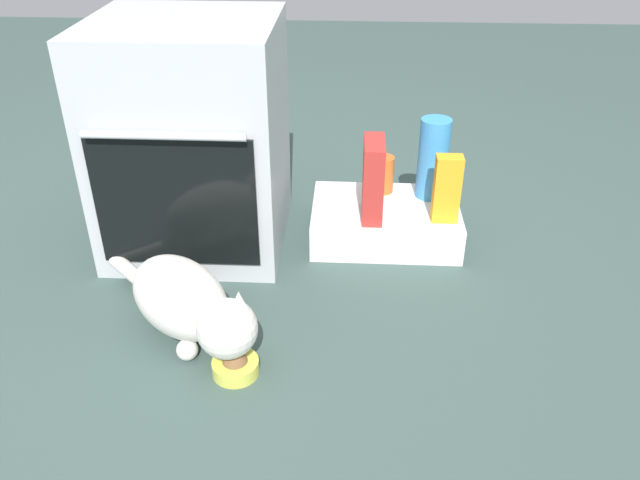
{
  "coord_description": "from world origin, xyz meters",
  "views": [
    {
      "loc": [
        0.46,
        -1.62,
        1.24
      ],
      "look_at": [
        0.37,
        0.01,
        0.25
      ],
      "focal_mm": 36.1,
      "sensor_mm": 36.0,
      "label": 1
    }
  ],
  "objects_px": {
    "food_bowl": "(235,366)",
    "cereal_box": "(373,180)",
    "water_bottle": "(433,159)",
    "sauce_jar": "(383,174)",
    "oven": "(193,139)",
    "pantry_cabinet": "(385,221)",
    "cat": "(188,303)",
    "juice_carton": "(447,189)"
  },
  "relations": [
    {
      "from": "oven",
      "to": "water_bottle",
      "type": "distance_m",
      "value": 0.86
    },
    {
      "from": "cereal_box",
      "to": "sauce_jar",
      "type": "relative_size",
      "value": 2.0
    },
    {
      "from": "pantry_cabinet",
      "to": "water_bottle",
      "type": "bearing_deg",
      "value": 28.48
    },
    {
      "from": "cat",
      "to": "pantry_cabinet",
      "type": "bearing_deg",
      "value": 89.07
    },
    {
      "from": "food_bowl",
      "to": "water_bottle",
      "type": "bearing_deg",
      "value": 54.79
    },
    {
      "from": "sauce_jar",
      "to": "water_bottle",
      "type": "bearing_deg",
      "value": -8.63
    },
    {
      "from": "cat",
      "to": "sauce_jar",
      "type": "relative_size",
      "value": 4.36
    },
    {
      "from": "cereal_box",
      "to": "water_bottle",
      "type": "relative_size",
      "value": 0.93
    },
    {
      "from": "oven",
      "to": "sauce_jar",
      "type": "relative_size",
      "value": 5.65
    },
    {
      "from": "water_bottle",
      "to": "sauce_jar",
      "type": "xyz_separation_m",
      "value": [
        -0.18,
        0.03,
        -0.08
      ]
    },
    {
      "from": "food_bowl",
      "to": "water_bottle",
      "type": "distance_m",
      "value": 1.07
    },
    {
      "from": "pantry_cabinet",
      "to": "food_bowl",
      "type": "height_order",
      "value": "pantry_cabinet"
    },
    {
      "from": "oven",
      "to": "cat",
      "type": "distance_m",
      "value": 0.64
    },
    {
      "from": "pantry_cabinet",
      "to": "oven",
      "type": "bearing_deg",
      "value": -176.62
    },
    {
      "from": "food_bowl",
      "to": "cereal_box",
      "type": "height_order",
      "value": "cereal_box"
    },
    {
      "from": "oven",
      "to": "juice_carton",
      "type": "bearing_deg",
      "value": -3.47
    },
    {
      "from": "oven",
      "to": "pantry_cabinet",
      "type": "distance_m",
      "value": 0.75
    },
    {
      "from": "food_bowl",
      "to": "cat",
      "type": "height_order",
      "value": "cat"
    },
    {
      "from": "cat",
      "to": "sauce_jar",
      "type": "bearing_deg",
      "value": 94.51
    },
    {
      "from": "water_bottle",
      "to": "juice_carton",
      "type": "xyz_separation_m",
      "value": [
        0.03,
        -0.18,
        -0.03
      ]
    },
    {
      "from": "food_bowl",
      "to": "cat",
      "type": "bearing_deg",
      "value": 137.17
    },
    {
      "from": "pantry_cabinet",
      "to": "sauce_jar",
      "type": "distance_m",
      "value": 0.18
    },
    {
      "from": "cat",
      "to": "juice_carton",
      "type": "relative_size",
      "value": 2.54
    },
    {
      "from": "cereal_box",
      "to": "juice_carton",
      "type": "height_order",
      "value": "cereal_box"
    },
    {
      "from": "food_bowl",
      "to": "cat",
      "type": "relative_size",
      "value": 0.21
    },
    {
      "from": "food_bowl",
      "to": "sauce_jar",
      "type": "height_order",
      "value": "sauce_jar"
    },
    {
      "from": "food_bowl",
      "to": "sauce_jar",
      "type": "bearing_deg",
      "value": 64.24
    },
    {
      "from": "sauce_jar",
      "to": "juice_carton",
      "type": "bearing_deg",
      "value": -45.12
    },
    {
      "from": "water_bottle",
      "to": "oven",
      "type": "bearing_deg",
      "value": -171.23
    },
    {
      "from": "juice_carton",
      "to": "pantry_cabinet",
      "type": "bearing_deg",
      "value": 154.84
    },
    {
      "from": "food_bowl",
      "to": "oven",
      "type": "bearing_deg",
      "value": 108.65
    },
    {
      "from": "oven",
      "to": "cereal_box",
      "type": "relative_size",
      "value": 2.83
    },
    {
      "from": "food_bowl",
      "to": "cereal_box",
      "type": "distance_m",
      "value": 0.82
    },
    {
      "from": "oven",
      "to": "sauce_jar",
      "type": "height_order",
      "value": "oven"
    },
    {
      "from": "juice_carton",
      "to": "cat",
      "type": "bearing_deg",
      "value": -146.45
    },
    {
      "from": "cat",
      "to": "sauce_jar",
      "type": "xyz_separation_m",
      "value": [
        0.58,
        0.73,
        0.07
      ]
    },
    {
      "from": "cereal_box",
      "to": "juice_carton",
      "type": "relative_size",
      "value": 1.17
    },
    {
      "from": "oven",
      "to": "cereal_box",
      "type": "xyz_separation_m",
      "value": [
        0.62,
        -0.03,
        -0.12
      ]
    },
    {
      "from": "water_bottle",
      "to": "juice_carton",
      "type": "relative_size",
      "value": 1.25
    },
    {
      "from": "water_bottle",
      "to": "food_bowl",
      "type": "bearing_deg",
      "value": -125.21
    },
    {
      "from": "oven",
      "to": "juice_carton",
      "type": "xyz_separation_m",
      "value": [
        0.87,
        -0.05,
        -0.14
      ]
    },
    {
      "from": "food_bowl",
      "to": "cereal_box",
      "type": "bearing_deg",
      "value": 61.01
    }
  ]
}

